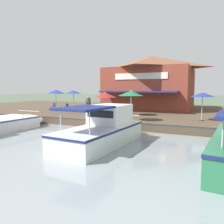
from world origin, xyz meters
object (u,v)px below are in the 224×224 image
Objects in this scene: patio_umbrella_mid_patio_right at (203,95)px; cafe_chair_beside_entrance at (66,107)px; cafe_chair_facing_river at (54,106)px; patio_umbrella_far_corner at (73,92)px; patio_umbrella_near_quay_edge at (131,93)px; tree_behind_restaurant at (176,76)px; patio_umbrella_mid_patio_left at (131,94)px; person_mid_patio at (88,102)px; waterfront_restaurant at (151,82)px; motorboat_fourth_along at (107,129)px; patio_umbrella_back_row at (105,95)px; patio_umbrella_by_entrance at (56,92)px.

patio_umbrella_mid_patio_right reaches higher than cafe_chair_beside_entrance.
patio_umbrella_far_corner is at bearing 73.48° from cafe_chair_facing_river.
tree_behind_restaurant is (-13.56, 2.09, 2.37)m from patio_umbrella_near_quay_edge.
patio_umbrella_mid_patio_left is 2.89× the size of cafe_chair_facing_river.
patio_umbrella_mid_patio_left is 0.99× the size of patio_umbrella_far_corner.
waterfront_restaurant is at bearing 145.69° from person_mid_patio.
patio_umbrella_mid_patio_left is at bearing 65.38° from patio_umbrella_far_corner.
cafe_chair_facing_river is at bearing -112.19° from patio_umbrella_mid_patio_left.
patio_umbrella_near_quay_edge reaches higher than person_mid_patio.
cafe_chair_facing_river is at bearing -94.71° from person_mid_patio.
patio_umbrella_far_corner is 2.58m from cafe_chair_beside_entrance.
patio_umbrella_mid_patio_right is at bearing 16.67° from tree_behind_restaurant.
cafe_chair_facing_river is 16.15m from motorboat_fourth_along.
patio_umbrella_back_row is at bearing -127.99° from patio_umbrella_mid_patio_left.
waterfront_restaurant is 4.36× the size of patio_umbrella_by_entrance.
patio_umbrella_mid_patio_left is 0.99× the size of patio_umbrella_near_quay_edge.
waterfront_restaurant is 13.08× the size of cafe_chair_facing_river.
waterfront_restaurant reaches higher than motorboat_fourth_along.
cafe_chair_facing_river is at bearing -97.15° from patio_umbrella_near_quay_edge.
waterfront_restaurant is at bearing 166.10° from patio_umbrella_back_row.
patio_umbrella_mid_patio_right is 12.12m from person_mid_patio.
motorboat_fourth_along is (10.08, 10.39, -0.22)m from cafe_chair_beside_entrance.
patio_umbrella_back_row is 0.31× the size of motorboat_fourth_along.
tree_behind_restaurant is at bearing -163.33° from patio_umbrella_mid_patio_right.
patio_umbrella_back_row reaches higher than motorboat_fourth_along.
patio_umbrella_mid_patio_left reaches higher than patio_umbrella_mid_patio_right.
patio_umbrella_by_entrance is at bearing -48.26° from waterfront_restaurant.
patio_umbrella_by_entrance is at bearing -90.24° from patio_umbrella_far_corner.
waterfront_restaurant is at bearing -177.71° from patio_umbrella_near_quay_edge.
patio_umbrella_back_row is 0.97× the size of patio_umbrella_mid_patio_right.
person_mid_patio reaches higher than motorboat_fourth_along.
person_mid_patio is 12.24m from motorboat_fourth_along.
patio_umbrella_far_corner is at bearing -66.80° from person_mid_patio.
patio_umbrella_by_entrance is 9.44m from patio_umbrella_near_quay_edge.
patio_umbrella_back_row is 4.75m from patio_umbrella_mid_patio_left.
patio_umbrella_back_row is 8.49m from cafe_chair_facing_river.
patio_umbrella_near_quay_edge is at bearing -161.25° from patio_umbrella_mid_patio_left.
patio_umbrella_near_quay_edge is 0.33× the size of motorboat_fourth_along.
person_mid_patio is at bearing -117.34° from patio_umbrella_back_row.
patio_umbrella_back_row is 6.50m from cafe_chair_beside_entrance.
patio_umbrella_mid_patio_right is 0.95× the size of patio_umbrella_far_corner.
patio_umbrella_by_entrance reaches higher than person_mid_patio.
patio_umbrella_mid_patio_right reaches higher than motorboat_fourth_along.
motorboat_fourth_along is at bearing 27.21° from patio_umbrella_back_row.
waterfront_restaurant is 4.48× the size of patio_umbrella_far_corner.
waterfront_restaurant is at bearing 131.15° from cafe_chair_beside_entrance.
motorboat_fourth_along is (17.33, 2.09, -3.25)m from waterfront_restaurant.
patio_umbrella_by_entrance is 2.45m from patio_umbrella_far_corner.
patio_umbrella_by_entrance is at bearing -109.47° from patio_umbrella_mid_patio_left.
patio_umbrella_mid_patio_left reaches higher than motorboat_fourth_along.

